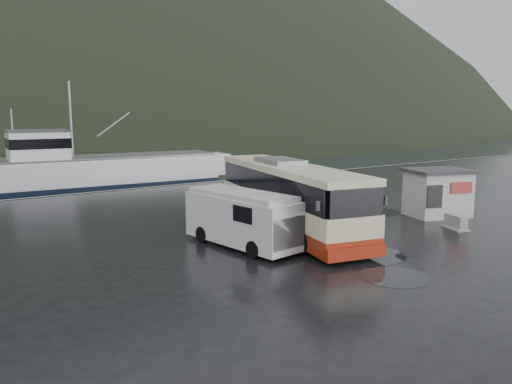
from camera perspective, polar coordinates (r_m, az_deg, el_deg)
ground at (r=22.90m, az=5.20°, el=-5.79°), size 160.00×160.00×0.00m
quay_edge at (r=40.00m, az=-13.56°, el=0.39°), size 160.00×0.60×1.50m
coach_bus at (r=25.28m, az=3.63°, el=-4.35°), size 5.91×12.94×3.55m
white_van at (r=22.25m, az=-1.61°, el=-6.20°), size 2.80×6.13×2.47m
waste_bin_left at (r=23.39m, az=10.42°, el=-5.59°), size 1.26×1.26×1.45m
waste_bin_right at (r=23.89m, az=7.11°, el=-5.19°), size 1.18×1.18×1.60m
dome_tent at (r=21.03m, az=9.64°, el=-7.24°), size 2.19×2.85×1.04m
ticket_kiosk at (r=30.45m, az=19.91°, el=-2.57°), size 4.11×3.59×2.70m
jersey_barrier_a at (r=30.02m, az=19.47°, el=-2.71°), size 1.16×1.76×0.81m
jersey_barrier_b at (r=27.40m, az=21.81°, el=-3.94°), size 1.20×1.61×0.72m
fishing_trawler at (r=49.01m, az=-16.78°, el=1.81°), size 25.22×7.23×9.96m
puddles at (r=23.68m, az=13.77°, el=-5.51°), size 11.27×11.08×0.01m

